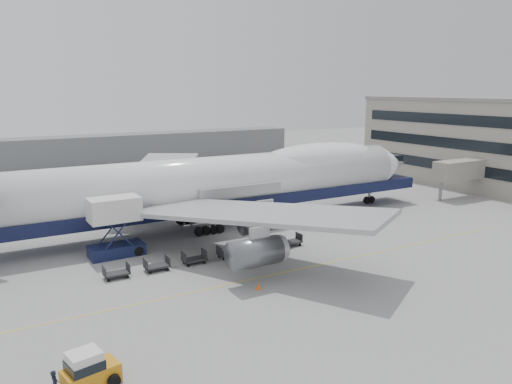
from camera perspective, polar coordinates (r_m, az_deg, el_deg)
ground at (r=53.78m, az=1.67°, el=-6.80°), size 260.00×260.00×0.00m
apron_line at (r=49.07m, az=5.39°, el=-8.69°), size 60.00×0.15×0.01m
hangar at (r=115.40m, az=-21.48°, el=4.14°), size 110.00×8.00×7.00m
airliner at (r=62.87m, az=-3.55°, el=1.19°), size 67.00×55.30×19.98m
catering_truck at (r=53.44m, az=-15.82°, el=-3.50°), size 5.60×3.97×6.22m
baggage_tug at (r=32.21m, az=-18.60°, el=-18.84°), size 3.39×2.26×2.29m
ground_worker at (r=31.92m, az=-22.00°, el=-19.72°), size 0.43×0.64×1.72m
traffic_cone at (r=44.02m, az=0.30°, el=-10.68°), size 0.43×0.43×0.64m
dolly_0 at (r=48.08m, az=-15.67°, el=-8.86°), size 2.30×1.35×1.30m
dolly_1 at (r=49.07m, az=-11.27°, el=-8.22°), size 2.30×1.35×1.30m
dolly_2 at (r=50.34m, az=-7.08°, el=-7.56°), size 2.30×1.35×1.30m
dolly_3 at (r=51.87m, az=-3.14°, el=-6.90°), size 2.30×1.35×1.30m
dolly_4 at (r=53.63m, az=0.56°, el=-6.26°), size 2.30×1.35×1.30m
dolly_5 at (r=55.60m, az=4.00°, el=-5.63°), size 2.30×1.35×1.30m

